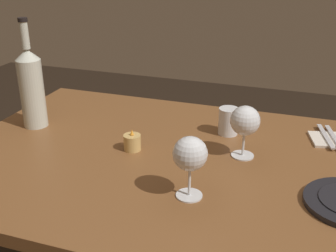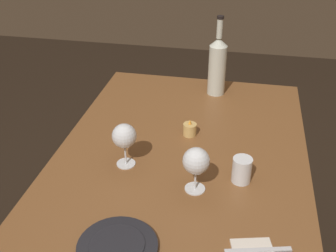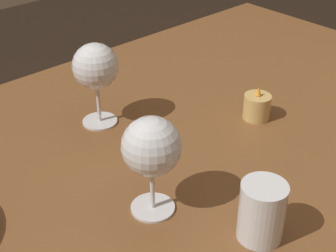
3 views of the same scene
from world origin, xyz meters
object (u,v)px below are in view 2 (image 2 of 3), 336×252
object	(u,v)px
wine_glass_left	(196,162)
dinner_plate	(117,247)
wine_glass_right	(124,137)
fork_outer	(258,250)
water_tumbler	(242,171)
votive_candle	(190,130)
wine_bottle	(217,65)

from	to	relation	value
wine_glass_left	dinner_plate	bearing A→B (deg)	-30.66
wine_glass_left	wine_glass_right	world-z (taller)	wine_glass_right
wine_glass_right	fork_outer	world-z (taller)	wine_glass_right
wine_glass_left	fork_outer	bearing A→B (deg)	41.47
wine_glass_left	water_tumbler	bearing A→B (deg)	117.24
wine_glass_right	votive_candle	distance (m)	0.31
wine_glass_right	dinner_plate	xyz separation A→B (m)	(0.37, 0.08, -0.11)
wine_bottle	water_tumbler	world-z (taller)	wine_bottle
votive_candle	fork_outer	xyz separation A→B (m)	(0.55, 0.27, -0.01)
wine_glass_left	wine_glass_right	size ratio (longest dim) A/B	0.97
wine_glass_left	fork_outer	xyz separation A→B (m)	(0.23, 0.20, -0.10)
votive_candle	wine_bottle	bearing A→B (deg)	170.61
wine_glass_left	water_tumbler	world-z (taller)	wine_glass_left
wine_glass_left	votive_candle	xyz separation A→B (m)	(-0.32, -0.07, -0.09)
fork_outer	votive_candle	bearing A→B (deg)	-153.99
wine_glass_left	wine_bottle	xyz separation A→B (m)	(-0.70, -0.00, 0.03)
wine_glass_left	water_tumbler	size ratio (longest dim) A/B	1.77
votive_candle	fork_outer	bearing A→B (deg)	26.01
votive_candle	fork_outer	size ratio (longest dim) A/B	0.38
wine_glass_right	votive_candle	xyz separation A→B (m)	(-0.23, 0.19, -0.09)
wine_glass_right	water_tumbler	size ratio (longest dim) A/B	1.82
wine_glass_right	dinner_plate	world-z (taller)	wine_glass_right
dinner_plate	wine_bottle	bearing A→B (deg)	170.40
water_tumbler	dinner_plate	bearing A→B (deg)	-40.92
wine_glass_right	fork_outer	xyz separation A→B (m)	(0.31, 0.46, -0.10)
wine_bottle	water_tumbler	distance (m)	0.65
water_tumbler	votive_candle	distance (m)	0.32
water_tumbler	dinner_plate	world-z (taller)	water_tumbler
fork_outer	water_tumbler	bearing A→B (deg)	-168.83
wine_glass_left	fork_outer	world-z (taller)	wine_glass_left
fork_outer	wine_glass_left	bearing A→B (deg)	-138.53
wine_glass_left	votive_candle	world-z (taller)	wine_glass_left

